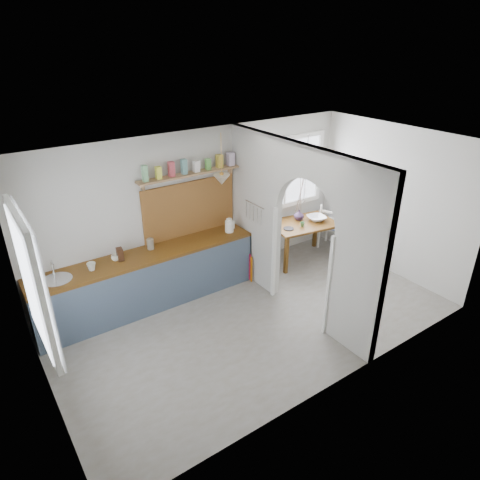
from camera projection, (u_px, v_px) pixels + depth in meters
floor at (256, 320)px, 6.49m from camera, size 5.80×3.20×0.01m
ceiling at (260, 150)px, 5.35m from camera, size 5.80×3.20×0.01m
walls at (258, 243)px, 5.92m from camera, size 5.81×3.21×2.60m
partition at (294, 220)px, 6.25m from camera, size 0.12×3.20×2.60m
kitchen_window at (30, 284)px, 4.29m from camera, size 0.10×1.16×1.50m
nook_window at (286, 173)px, 7.86m from camera, size 1.76×0.10×1.30m
counter at (148, 279)px, 6.69m from camera, size 3.50×0.60×0.90m
sink at (57, 280)px, 5.81m from camera, size 0.40×0.40×0.02m
backsplash at (190, 208)px, 6.96m from camera, size 1.65×0.03×0.90m
shelf at (190, 170)px, 6.61m from camera, size 1.75×0.20×0.21m
pendant_lamp at (222, 180)px, 6.59m from camera, size 0.26×0.26×0.16m
utensil_rail at (255, 204)px, 6.83m from camera, size 0.02×0.50×0.02m
dining_table at (302, 241)px, 8.07m from camera, size 1.32×0.99×0.75m
chair_left at (261, 250)px, 7.63m from camera, size 0.46×0.46×0.85m
chair_right at (332, 226)px, 8.50m from camera, size 0.55×0.55×0.93m
kettle at (229, 225)px, 7.16m from camera, size 0.24×0.22×0.23m
mug_a at (91, 267)px, 6.01m from camera, size 0.13×0.13×0.12m
mug_b at (116, 258)px, 6.27m from camera, size 0.15×0.15×0.10m
knife_block at (120, 254)px, 6.27m from camera, size 0.10×0.13×0.19m
jar at (150, 244)px, 6.59m from camera, size 0.12×0.12×0.17m
towel_magenta at (250, 267)px, 7.38m from camera, size 0.02×0.03×0.50m
towel_orange at (251, 269)px, 7.36m from camera, size 0.02×0.03×0.48m
bowl at (317, 218)px, 8.00m from camera, size 0.40×0.40×0.08m
table_cup at (302, 224)px, 7.75m from camera, size 0.09×0.09×0.08m
plate at (289, 229)px, 7.66m from camera, size 0.19×0.19×0.02m
vase at (299, 215)px, 8.00m from camera, size 0.19×0.19×0.20m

